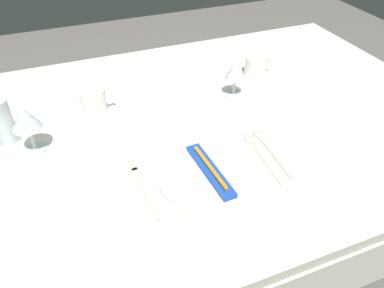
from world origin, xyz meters
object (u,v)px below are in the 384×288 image
object	(u,v)px
spoon_dessert	(268,146)
coffee_cup_left	(256,66)
wine_glass_right	(25,120)
toothbrush_package	(210,170)
fork_outer	(142,185)
drink_tumbler	(3,124)
spoon_soup	(259,152)
coffee_cup_right	(94,100)
dinner_plate	(209,175)
wine_glass_far	(235,72)

from	to	relation	value
spoon_dessert	coffee_cup_left	size ratio (longest dim) A/B	2.10
wine_glass_right	coffee_cup_left	bearing A→B (deg)	11.09
toothbrush_package	spoon_dessert	bearing A→B (deg)	14.57
coffee_cup_left	spoon_dessert	bearing A→B (deg)	-114.28
fork_outer	drink_tumbler	world-z (taller)	drink_tumbler
spoon_soup	coffee_cup_right	bearing A→B (deg)	136.45
dinner_plate	wine_glass_far	distance (m)	0.42
fork_outer	coffee_cup_left	size ratio (longest dim) A/B	2.11
spoon_soup	wine_glass_far	size ratio (longest dim) A/B	1.71
dinner_plate	fork_outer	xyz separation A→B (m)	(-0.17, 0.03, -0.01)
coffee_cup_right	drink_tumbler	bearing A→B (deg)	-168.10
dinner_plate	drink_tumbler	world-z (taller)	drink_tumbler
fork_outer	coffee_cup_right	world-z (taller)	coffee_cup_right
fork_outer	wine_glass_far	bearing A→B (deg)	37.25
wine_glass_far	dinner_plate	bearing A→B (deg)	-124.99
toothbrush_package	coffee_cup_left	xyz separation A→B (m)	(0.37, 0.43, 0.02)
spoon_dessert	wine_glass_far	size ratio (longest dim) A/B	1.73
fork_outer	drink_tumbler	bearing A→B (deg)	134.02
spoon_soup	wine_glass_far	xyz separation A→B (m)	(0.07, 0.30, 0.09)
spoon_soup	wine_glass_far	bearing A→B (deg)	76.50
dinner_plate	spoon_soup	bearing A→B (deg)	13.93
spoon_soup	drink_tumbler	world-z (taller)	drink_tumbler
spoon_soup	spoon_dessert	distance (m)	0.04
coffee_cup_right	wine_glass_far	distance (m)	0.46
coffee_cup_left	wine_glass_far	xyz separation A→B (m)	(-0.13, -0.09, 0.04)
wine_glass_right	drink_tumbler	world-z (taller)	wine_glass_right
dinner_plate	coffee_cup_right	xyz separation A→B (m)	(-0.22, 0.40, 0.04)
toothbrush_package	wine_glass_right	distance (m)	0.50
fork_outer	spoon_soup	xyz separation A→B (m)	(0.33, 0.01, 0.00)
dinner_plate	spoon_dessert	distance (m)	0.21
spoon_soup	wine_glass_right	bearing A→B (deg)	157.63
wine_glass_far	drink_tumbler	xyz separation A→B (m)	(-0.71, 0.01, -0.03)
wine_glass_right	wine_glass_far	distance (m)	0.65
spoon_soup	coffee_cup_right	world-z (taller)	coffee_cup_right
fork_outer	spoon_soup	world-z (taller)	spoon_soup
spoon_dessert	drink_tumbler	bearing A→B (deg)	156.13
spoon_soup	coffee_cup_left	world-z (taller)	coffee_cup_left
wine_glass_far	spoon_soup	bearing A→B (deg)	-103.50
toothbrush_package	spoon_soup	distance (m)	0.17
spoon_soup	spoon_dessert	xyz separation A→B (m)	(0.03, 0.01, 0.00)
toothbrush_package	wine_glass_right	bearing A→B (deg)	145.64
wine_glass_far	drink_tumbler	bearing A→B (deg)	179.25
wine_glass_far	drink_tumbler	distance (m)	0.71
drink_tumbler	coffee_cup_right	bearing A→B (deg)	11.90
coffee_cup_right	drink_tumbler	xyz separation A→B (m)	(-0.26, -0.05, 0.01)
wine_glass_right	wine_glass_far	size ratio (longest dim) A/B	1.10
spoon_dessert	coffee_cup_left	xyz separation A→B (m)	(0.17, 0.38, 0.04)
fork_outer	drink_tumbler	size ratio (longest dim) A/B	1.66
fork_outer	wine_glass_right	size ratio (longest dim) A/B	1.57
coffee_cup_right	spoon_dessert	bearing A→B (deg)	-40.23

